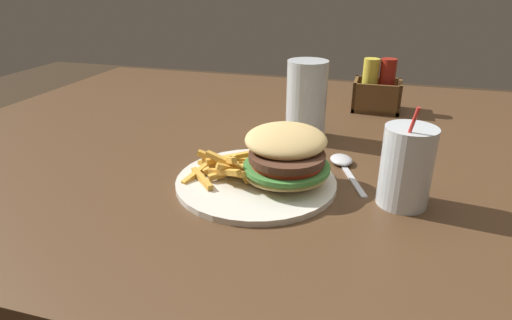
% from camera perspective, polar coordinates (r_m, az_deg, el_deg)
% --- Properties ---
extents(dining_table, '(1.48, 1.13, 0.77)m').
position_cam_1_polar(dining_table, '(0.95, 2.67, -2.87)').
color(dining_table, '#4C331E').
rests_on(dining_table, ground_plane).
extents(meal_plate_near, '(0.27, 0.26, 0.10)m').
position_cam_1_polar(meal_plate_near, '(0.70, 2.21, -0.85)').
color(meal_plate_near, silver).
rests_on(meal_plate_near, dining_table).
extents(beer_glass, '(0.08, 0.08, 0.16)m').
position_cam_1_polar(beer_glass, '(0.90, 6.71, 7.61)').
color(beer_glass, silver).
rests_on(beer_glass, dining_table).
extents(juice_glass, '(0.08, 0.08, 0.16)m').
position_cam_1_polar(juice_glass, '(0.67, 19.36, -1.16)').
color(juice_glass, silver).
rests_on(juice_glass, dining_table).
extents(spoon, '(0.08, 0.16, 0.01)m').
position_cam_1_polar(spoon, '(0.80, 11.46, -0.24)').
color(spoon, silver).
rests_on(spoon, dining_table).
extents(condiment_caddy, '(0.12, 0.10, 0.13)m').
position_cam_1_polar(condiment_caddy, '(1.13, 15.85, 8.81)').
color(condiment_caddy, brown).
rests_on(condiment_caddy, dining_table).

